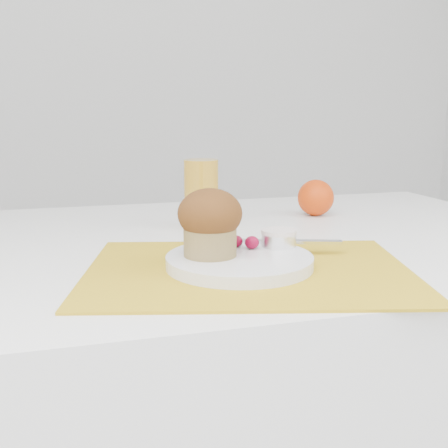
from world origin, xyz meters
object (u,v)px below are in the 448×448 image
object	(u,v)px
table	(241,428)
juice_glass	(201,194)
orange	(316,198)
plate	(239,261)
muffin	(210,221)

from	to	relation	value
table	juice_glass	world-z (taller)	juice_glass
table	orange	bearing A→B (deg)	35.68
plate	juice_glass	bearing A→B (deg)	86.89
juice_glass	muffin	bearing A→B (deg)	-101.15
plate	juice_glass	size ratio (longest dim) A/B	1.61
plate	muffin	bearing A→B (deg)	163.86
table	juice_glass	size ratio (longest dim) A/B	9.28
table	orange	world-z (taller)	orange
muffin	table	bearing A→B (deg)	59.73
juice_glass	muffin	size ratio (longest dim) A/B	1.36
muffin	orange	bearing A→B (deg)	46.45
table	juice_glass	distance (m)	0.45
table	muffin	bearing A→B (deg)	-120.27
orange	juice_glass	world-z (taller)	juice_glass
orange	muffin	size ratio (longest dim) A/B	0.80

